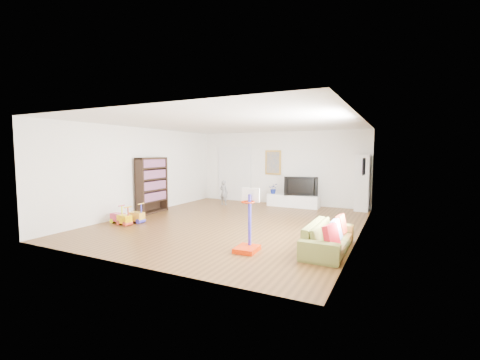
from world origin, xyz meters
The scene contains 25 objects.
floor centered at (0.00, 0.00, 0.00)m, with size 6.50×7.50×0.00m, color brown.
ceiling centered at (0.00, 0.00, 2.70)m, with size 6.50×7.50×0.00m, color white.
wall_back centered at (0.00, 3.75, 1.35)m, with size 6.50×0.00×2.70m, color white.
wall_front centered at (0.00, -3.75, 1.35)m, with size 6.50×0.00×2.70m, color white.
wall_left centered at (-3.25, 0.00, 1.35)m, with size 0.00×7.50×2.70m, color white.
wall_right centered at (3.25, 0.00, 1.35)m, with size 0.00×7.50×2.70m, color silver.
navy_accent centered at (3.23, 1.40, 1.85)m, with size 0.01×3.20×1.70m, color black.
olive_wainscot centered at (3.23, 1.40, 0.50)m, with size 0.01×3.20×1.00m, color brown.
doorway centered at (-1.90, 3.71, 1.05)m, with size 1.45×0.06×2.10m, color white.
painting_back centered at (-0.25, 3.71, 1.55)m, with size 0.62×0.06×0.92m, color gold.
artwork_right centered at (3.17, 1.60, 1.55)m, with size 0.04×0.56×0.46m, color #7F3F8C.
media_console centered at (0.70, 3.22, 0.21)m, with size 1.84×0.46×0.43m, color white.
tall_cabinet centered at (2.97, 3.47, 0.93)m, with size 0.43×0.43×1.86m, color white.
bookshelf centered at (-3.02, 0.15, 0.89)m, with size 0.32×1.21×1.77m, color black.
sofa centered at (2.84, -1.39, 0.27)m, with size 1.86×0.73×0.54m, color olive.
basketball_hoop centered at (1.43, -2.16, 0.62)m, with size 0.42×0.52×1.24m, color red.
ride_on_yellow centered at (-2.46, -1.56, 0.25)m, with size 0.38×0.24×0.51m, color #E7AE00.
ride_on_orange centered at (-2.38, -1.20, 0.27)m, with size 0.41×0.25×0.55m, color gold.
ride_on_pink centered at (-2.82, -1.44, 0.25)m, with size 0.38×0.23×0.50m, color #CE3659.
child centered at (-1.72, 2.52, 0.45)m, with size 0.33×0.22×0.91m, color gray.
tv centered at (0.97, 3.22, 0.76)m, with size 1.15×0.15×0.67m, color black.
vase_plant centered at (-0.04, 3.23, 0.62)m, with size 0.34×0.29×0.38m, color navy.
pillow_left centered at (2.99, -1.90, 0.43)m, with size 0.11×0.42×0.42m, color red.
pillow_center centered at (2.99, -1.38, 0.43)m, with size 0.10×0.39×0.39m, color silver.
pillow_right centered at (3.00, -0.83, 0.43)m, with size 0.10×0.38×0.38m, color #D04128.
Camera 1 is at (4.04, -7.69, 1.93)m, focal length 24.00 mm.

